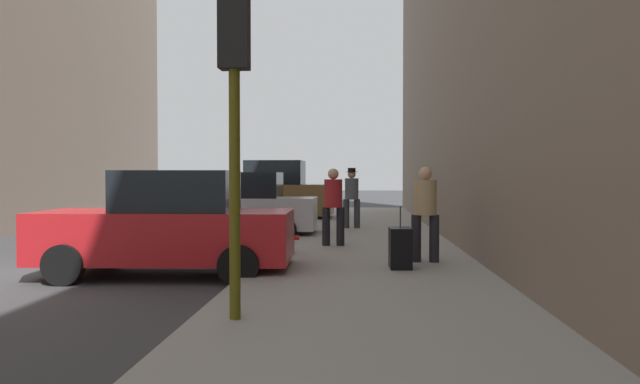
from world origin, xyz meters
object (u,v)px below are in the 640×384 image
at_px(fire_hydrant, 289,236).
at_px(pedestrian_with_beanie, 352,195).
at_px(pedestrian_in_tan_coat, 425,209).
at_px(traffic_light, 234,78).
at_px(parked_bronze_suv, 271,194).
at_px(parked_red_hatchback, 169,226).
at_px(pedestrian_in_red_jacket, 333,203).
at_px(rolling_suitcase, 400,248).
at_px(parked_silver_sedan, 240,207).

distance_m(fire_hydrant, pedestrian_with_beanie, 6.13).
bearing_deg(pedestrian_in_tan_coat, traffic_light, -118.92).
distance_m(parked_bronze_suv, fire_hydrant, 10.54).
xyz_separation_m(parked_red_hatchback, parked_bronze_suv, (-0.00, 12.47, 0.18)).
bearing_deg(traffic_light, fire_hydrant, 90.50).
bearing_deg(pedestrian_with_beanie, traffic_light, -95.62).
height_order(fire_hydrant, pedestrian_in_red_jacket, pedestrian_in_red_jacket).
xyz_separation_m(parked_red_hatchback, rolling_suitcase, (3.90, 0.15, -0.36)).
bearing_deg(rolling_suitcase, fire_hydrant, 137.09).
height_order(parked_red_hatchback, fire_hydrant, parked_red_hatchback).
bearing_deg(parked_red_hatchback, parked_bronze_suv, 90.00).
xyz_separation_m(parked_silver_sedan, fire_hydrant, (1.80, -4.20, -0.35)).
distance_m(parked_bronze_suv, rolling_suitcase, 12.93).
bearing_deg(fire_hydrant, parked_red_hatchback, -130.64).
bearing_deg(fire_hydrant, pedestrian_in_tan_coat, -24.26).
relative_size(parked_bronze_suv, pedestrian_in_tan_coat, 2.72).
relative_size(traffic_light, pedestrian_with_beanie, 2.03).
bearing_deg(pedestrian_in_red_jacket, rolling_suitcase, -69.12).
bearing_deg(parked_bronze_suv, pedestrian_in_red_jacket, -73.69).
xyz_separation_m(parked_red_hatchback, parked_silver_sedan, (0.00, 6.30, 0.00)).
relative_size(parked_red_hatchback, pedestrian_in_tan_coat, 2.49).
distance_m(parked_silver_sedan, traffic_light, 10.32).
relative_size(parked_bronze_suv, pedestrian_with_beanie, 2.62).
distance_m(parked_red_hatchback, parked_silver_sedan, 6.30).
bearing_deg(parked_bronze_suv, pedestrian_with_beanie, -55.58).
height_order(parked_red_hatchback, pedestrian_in_red_jacket, pedestrian_in_red_jacket).
bearing_deg(parked_silver_sedan, rolling_suitcase, -57.62).
height_order(parked_red_hatchback, pedestrian_in_tan_coat, pedestrian_in_tan_coat).
height_order(fire_hydrant, rolling_suitcase, rolling_suitcase).
distance_m(parked_bronze_suv, pedestrian_with_beanie, 5.33).
bearing_deg(fire_hydrant, parked_silver_sedan, 113.24).
bearing_deg(parked_bronze_suv, fire_hydrant, -80.14).
distance_m(parked_red_hatchback, pedestrian_in_tan_coat, 4.50).
distance_m(parked_red_hatchback, rolling_suitcase, 3.92).
xyz_separation_m(pedestrian_in_tan_coat, pedestrian_with_beanie, (-1.39, 7.15, 0.03)).
height_order(parked_red_hatchback, parked_silver_sedan, same).
bearing_deg(parked_bronze_suv, traffic_light, -83.45).
bearing_deg(pedestrian_in_tan_coat, pedestrian_in_red_jacket, 124.96).
xyz_separation_m(traffic_light, pedestrian_in_tan_coat, (2.54, 4.60, -1.65)).
bearing_deg(parked_red_hatchback, parked_silver_sedan, 90.00).
distance_m(pedestrian_with_beanie, pedestrian_in_red_jacket, 4.66).
height_order(pedestrian_with_beanie, rolling_suitcase, pedestrian_with_beanie).
xyz_separation_m(fire_hydrant, pedestrian_with_beanie, (1.21, 5.98, 0.64)).
bearing_deg(traffic_light, rolling_suitcase, 61.89).
bearing_deg(pedestrian_with_beanie, fire_hydrant, -101.40).
bearing_deg(parked_red_hatchback, fire_hydrant, 49.36).
height_order(parked_bronze_suv, traffic_light, traffic_light).
xyz_separation_m(fire_hydrant, pedestrian_in_tan_coat, (2.59, -1.17, 0.61)).
height_order(traffic_light, rolling_suitcase, traffic_light).
distance_m(fire_hydrant, pedestrian_in_red_jacket, 1.69).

